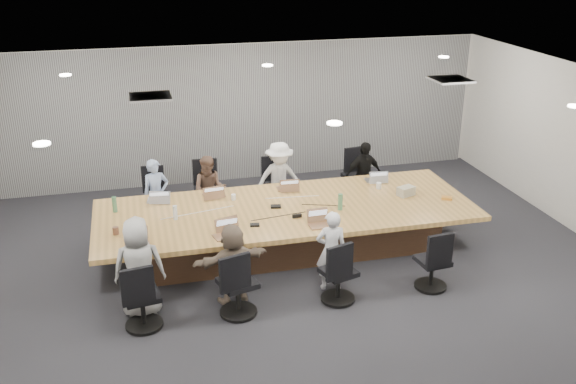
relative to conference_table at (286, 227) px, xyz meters
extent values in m
cube|color=#27272D|center=(0.00, -0.50, -0.40)|extent=(10.00, 8.00, 0.00)
cube|color=white|center=(0.00, -0.50, 2.40)|extent=(10.00, 8.00, 0.00)
cube|color=beige|center=(0.00, 3.50, 1.00)|extent=(10.00, 0.00, 2.80)
cube|color=beige|center=(0.00, -4.50, 1.00)|extent=(10.00, 0.00, 2.80)
cube|color=gray|center=(0.00, 3.42, 1.00)|extent=(9.80, 0.04, 2.80)
cube|color=#503422|center=(0.00, 0.00, -0.07)|extent=(4.80, 1.40, 0.66)
cube|color=#B88947|center=(0.00, 0.00, 0.30)|extent=(6.00, 2.20, 0.08)
imported|color=#8599BF|center=(-1.97, 1.35, 0.23)|extent=(0.51, 0.39, 1.25)
cube|color=#B2B2B7|center=(-1.97, 0.80, 0.35)|extent=(0.37, 0.29, 0.02)
imported|color=brown|center=(-1.05, 1.35, 0.22)|extent=(0.70, 0.60, 1.24)
cube|color=#8C6647|center=(-1.05, 0.80, 0.35)|extent=(0.38, 0.28, 0.02)
imported|color=silver|center=(0.20, 1.35, 0.30)|extent=(0.94, 0.59, 1.40)
cube|color=#8C6647|center=(0.20, 0.80, 0.35)|extent=(0.35, 0.25, 0.02)
imported|color=black|center=(1.81, 1.35, 0.24)|extent=(0.79, 0.44, 1.28)
cube|color=#B2B2B7|center=(1.81, 0.80, 0.35)|extent=(0.35, 0.25, 0.02)
imported|color=#979797|center=(-2.35, -1.35, 0.30)|extent=(0.70, 0.47, 1.40)
cube|color=#8C6647|center=(-2.35, -0.80, 0.35)|extent=(0.35, 0.25, 0.02)
imported|color=#736150|center=(-1.10, -1.35, 0.18)|extent=(1.13, 0.55, 1.17)
cube|color=#8C6647|center=(-1.10, -0.80, 0.35)|extent=(0.40, 0.32, 0.02)
imported|color=silver|center=(0.32, -1.35, 0.21)|extent=(0.48, 0.35, 1.21)
cube|color=#8C6647|center=(0.32, -0.80, 0.35)|extent=(0.33, 0.23, 0.02)
cylinder|color=#477C52|center=(-2.65, 0.50, 0.47)|extent=(0.09, 0.09, 0.25)
cylinder|color=#477C52|center=(0.80, -0.28, 0.47)|extent=(0.09, 0.09, 0.27)
cylinder|color=silver|center=(-1.75, -0.02, 0.45)|extent=(0.09, 0.09, 0.22)
cylinder|color=white|center=(-0.76, 0.53, 0.39)|extent=(0.08, 0.08, 0.09)
cylinder|color=white|center=(1.74, 0.42, 0.39)|extent=(0.11, 0.11, 0.11)
cylinder|color=brown|center=(-2.64, -0.33, 0.39)|extent=(0.11, 0.11, 0.11)
cube|color=black|center=(-0.63, -0.54, 0.35)|extent=(0.15, 0.11, 0.03)
cube|color=black|center=(-0.16, 0.05, 0.36)|extent=(0.18, 0.13, 0.03)
cube|color=black|center=(0.06, -0.41, 0.37)|extent=(0.15, 0.05, 0.05)
cube|color=#A8A185|center=(2.06, 0.02, 0.41)|extent=(0.32, 0.26, 0.15)
cube|color=#C07723|center=(2.65, -0.30, 0.36)|extent=(0.21, 0.18, 0.04)
camera|label=1|loc=(-2.27, -9.10, 4.40)|focal=40.00mm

